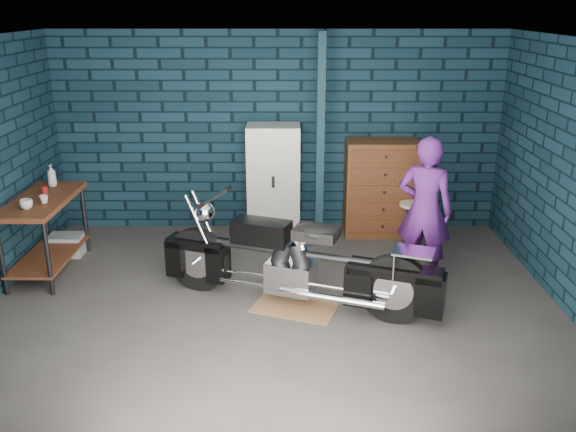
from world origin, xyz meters
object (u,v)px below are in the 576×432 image
object	(u,v)px
tool_chest	(381,188)
shop_stool	(410,224)
locker	(274,180)
motorcycle	(297,256)
person	(425,210)
storage_bin	(66,245)
workbench	(46,235)

from	to	relation	value
tool_chest	shop_stool	xyz separation A→B (m)	(0.34, -0.45, -0.36)
locker	shop_stool	bearing A→B (deg)	-14.10
motorcycle	person	bearing A→B (deg)	43.98
person	tool_chest	bearing A→B (deg)	-58.08
person	storage_bin	world-z (taller)	person
tool_chest	shop_stool	world-z (taller)	tool_chest
person	shop_stool	distance (m)	1.18
tool_chest	shop_stool	size ratio (longest dim) A/B	2.23
motorcycle	storage_bin	size ratio (longest dim) A/B	6.07
storage_bin	workbench	bearing A→B (deg)	-92.29
storage_bin	locker	world-z (taller)	locker
locker	shop_stool	world-z (taller)	locker
workbench	person	bearing A→B (deg)	-2.78
storage_bin	tool_chest	bearing A→B (deg)	10.95
tool_chest	storage_bin	bearing A→B (deg)	-169.05
person	storage_bin	distance (m)	4.44
storage_bin	tool_chest	xyz separation A→B (m)	(4.06, 0.79, 0.52)
motorcycle	tool_chest	bearing A→B (deg)	81.07
motorcycle	shop_stool	world-z (taller)	motorcycle
shop_stool	motorcycle	bearing A→B (deg)	-131.52
workbench	storage_bin	size ratio (longest dim) A/B	3.33
storage_bin	motorcycle	bearing A→B (deg)	-25.13
tool_chest	motorcycle	bearing A→B (deg)	-118.48
motorcycle	person	world-z (taller)	person
workbench	tool_chest	distance (m)	4.28
tool_chest	shop_stool	distance (m)	0.67
workbench	shop_stool	xyz separation A→B (m)	(4.42, 0.84, -0.16)
motorcycle	tool_chest	world-z (taller)	tool_chest
storage_bin	tool_chest	distance (m)	4.17
person	storage_bin	bearing A→B (deg)	12.63
shop_stool	person	bearing A→B (deg)	-94.06
workbench	motorcycle	distance (m)	3.04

